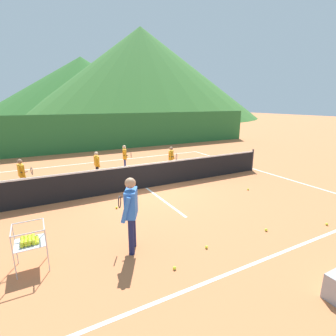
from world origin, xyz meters
TOP-DOWN VIEW (x-y plane):
  - ground_plane at (0.00, 0.00)m, footprint 120.00×120.00m
  - line_baseline_near at (0.00, -5.45)m, footprint 11.80×0.08m
  - line_baseline_far at (0.00, 5.33)m, footprint 11.80×0.08m
  - line_sideline_east at (5.90, 0.00)m, footprint 0.08×10.78m
  - line_service_center at (0.00, 0.00)m, footprint 0.08×5.90m
  - tennis_net at (0.00, 0.00)m, footprint 11.30×0.08m
  - instructor at (-1.95, -3.78)m, footprint 0.54×0.84m
  - student_0 at (-4.18, 1.60)m, footprint 0.50×0.57m
  - student_1 at (-1.39, 2.06)m, footprint 0.22×0.48m
  - student_2 at (0.08, 2.71)m, footprint 0.42×0.69m
  - student_3 at (2.00, 1.61)m, footprint 0.44×0.67m
  - ball_cart at (-3.95, -3.44)m, footprint 0.58×0.58m
  - tennis_ball_0 at (1.41, -4.60)m, footprint 0.07×0.07m
  - tennis_ball_1 at (-0.44, -4.53)m, footprint 0.07×0.07m
  - tennis_ball_2 at (3.12, -5.15)m, footprint 0.07×0.07m
  - tennis_ball_3 at (3.32, -2.06)m, footprint 0.07×0.07m
  - tennis_ball_4 at (-1.60, -1.39)m, footprint 0.07×0.07m
  - tennis_ball_5 at (-1.46, -4.84)m, footprint 0.07×0.07m
  - windscreen_fence at (0.00, 8.72)m, footprint 25.96×0.08m
  - hill_0 at (19.24, 47.26)m, footprint 51.24×51.24m
  - hill_1 at (8.76, 61.51)m, footprint 47.75×47.75m

SIDE VIEW (x-z plane):
  - ground_plane at x=0.00m, z-range 0.00..0.00m
  - line_baseline_near at x=0.00m, z-range 0.00..0.01m
  - line_baseline_far at x=0.00m, z-range 0.00..0.01m
  - line_sideline_east at x=5.90m, z-range 0.00..0.01m
  - line_service_center at x=0.00m, z-range 0.00..0.01m
  - tennis_ball_0 at x=1.41m, z-range 0.00..0.07m
  - tennis_ball_1 at x=-0.44m, z-range 0.00..0.07m
  - tennis_ball_2 at x=3.12m, z-range 0.00..0.07m
  - tennis_ball_3 at x=3.32m, z-range 0.00..0.07m
  - tennis_ball_4 at x=-1.60m, z-range 0.00..0.07m
  - tennis_ball_5 at x=-1.46m, z-range 0.00..0.07m
  - tennis_net at x=0.00m, z-range -0.03..1.02m
  - ball_cart at x=-3.95m, z-range 0.15..1.05m
  - student_1 at x=-1.39m, z-range 0.12..1.33m
  - student_3 at x=2.00m, z-range 0.12..1.34m
  - student_0 at x=-4.18m, z-range 0.13..1.40m
  - student_2 at x=0.08m, z-range 0.13..1.41m
  - instructor at x=-1.95m, z-range 0.17..1.87m
  - windscreen_fence at x=0.00m, z-range 0.00..2.51m
  - hill_1 at x=8.76m, z-range 0.00..14.32m
  - hill_0 at x=19.24m, z-range 0.00..19.12m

